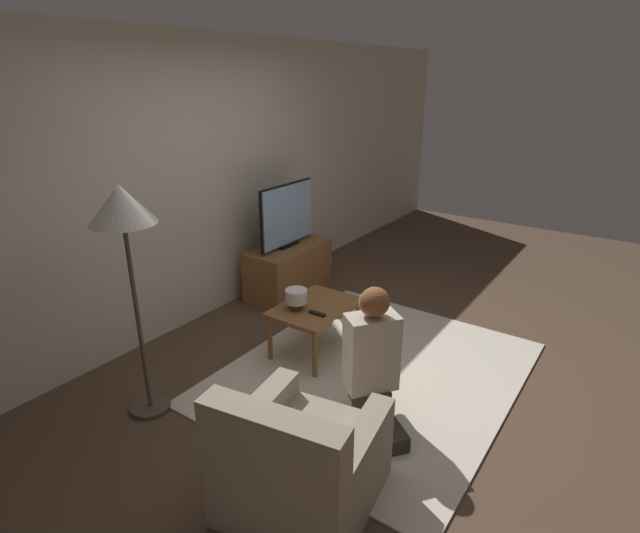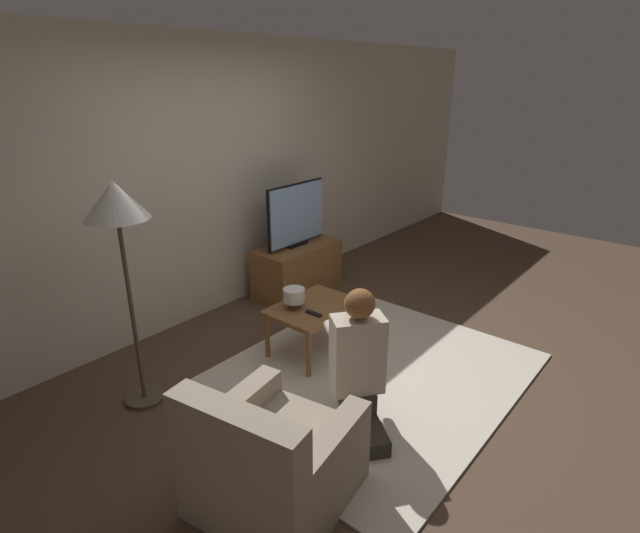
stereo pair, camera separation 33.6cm
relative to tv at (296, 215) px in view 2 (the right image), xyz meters
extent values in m
plane|color=brown|center=(-0.85, -1.53, -0.88)|extent=(10.00, 10.00, 0.00)
cube|color=beige|center=(-0.85, 0.40, 0.42)|extent=(10.00, 0.06, 2.60)
cube|color=beige|center=(-0.85, -1.53, -0.87)|extent=(2.47, 2.06, 0.02)
cube|color=brown|center=(0.00, 0.00, -0.61)|extent=(0.96, 0.48, 0.54)
cube|color=black|center=(0.00, 0.00, -0.32)|extent=(0.27, 0.08, 0.04)
cube|color=black|center=(0.00, 0.00, 0.01)|extent=(0.81, 0.03, 0.64)
cube|color=#8CB2E0|center=(0.00, 0.00, 0.01)|extent=(0.78, 0.04, 0.61)
cube|color=brown|center=(-0.84, -0.95, -0.46)|extent=(0.74, 0.53, 0.04)
cylinder|color=brown|center=(-1.17, -1.18, -0.68)|extent=(0.04, 0.04, 0.40)
cylinder|color=brown|center=(-0.52, -1.18, -0.68)|extent=(0.04, 0.04, 0.40)
cylinder|color=brown|center=(-1.17, -0.73, -0.68)|extent=(0.04, 0.04, 0.40)
cylinder|color=brown|center=(-0.52, -0.73, -0.68)|extent=(0.04, 0.04, 0.40)
cylinder|color=#4C4233|center=(-2.16, -0.44, -0.86)|extent=(0.28, 0.28, 0.03)
cylinder|color=#4C4233|center=(-2.16, -0.44, -0.07)|extent=(0.03, 0.03, 1.56)
cone|color=silver|center=(-2.16, -0.44, 0.62)|extent=(0.41, 0.41, 0.24)
cube|color=gray|center=(-2.18, -1.83, -0.68)|extent=(0.90, 0.87, 0.39)
cube|color=gray|center=(-2.49, -1.88, -0.28)|extent=(0.28, 0.77, 0.40)
cube|color=gray|center=(-2.13, -2.13, -0.61)|extent=(0.81, 0.26, 0.53)
cube|color=gray|center=(-2.23, -1.52, -0.61)|extent=(0.81, 0.26, 0.53)
cube|color=#332D28|center=(-1.48, -1.92, -0.81)|extent=(0.45, 0.50, 0.11)
cube|color=#332D28|center=(-1.37, -1.78, -0.68)|extent=(0.32, 0.32, 0.14)
cube|color=#C1B29E|center=(-1.37, -1.78, -0.34)|extent=(0.39, 0.37, 0.53)
sphere|color=tan|center=(-1.37, -1.78, 0.01)|extent=(0.19, 0.19, 0.19)
sphere|color=brown|center=(-1.38, -1.79, 0.03)|extent=(0.19, 0.19, 0.19)
cube|color=black|center=(-1.14, -1.49, -0.32)|extent=(0.13, 0.11, 0.04)
cylinder|color=#C1B29E|center=(-1.13, -1.64, -0.32)|extent=(0.24, 0.28, 0.07)
cylinder|color=#C1B29E|center=(-1.30, -1.52, -0.32)|extent=(0.24, 0.28, 0.07)
cylinder|color=#4C3823|center=(-0.98, -0.86, -0.41)|extent=(0.10, 0.10, 0.06)
cylinder|color=silver|center=(-0.98, -0.86, -0.32)|extent=(0.18, 0.18, 0.11)
cube|color=black|center=(-0.97, -1.06, -0.43)|extent=(0.04, 0.15, 0.02)
camera|label=1|loc=(-3.91, -3.13, 1.37)|focal=28.00mm
camera|label=2|loc=(-3.70, -3.40, 1.37)|focal=28.00mm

